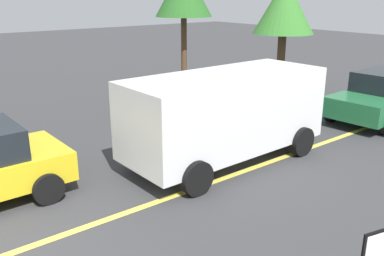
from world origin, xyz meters
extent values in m
cube|color=#E0D14C|center=(3.00, 0.00, 0.01)|extent=(28.00, 0.16, 0.01)
cube|color=white|center=(5.80, 0.81, 1.29)|extent=(5.24, 2.09, 1.82)
cube|color=black|center=(3.72, 0.78, 1.69)|extent=(0.19, 1.84, 0.80)
cylinder|color=black|center=(4.05, -0.22, 0.38)|extent=(0.76, 0.27, 0.76)
cylinder|color=black|center=(4.02, 1.78, 0.38)|extent=(0.76, 0.27, 0.76)
cylinder|color=black|center=(7.59, -0.16, 0.38)|extent=(0.76, 0.27, 0.76)
cylinder|color=black|center=(7.55, 1.84, 0.38)|extent=(0.76, 0.27, 0.76)
cube|color=#236B3D|center=(12.30, 0.25, 0.64)|extent=(4.42, 2.11, 0.63)
cylinder|color=black|center=(10.78, 1.10, 0.32)|extent=(0.65, 0.26, 0.64)
cylinder|color=black|center=(13.71, 1.27, 0.32)|extent=(0.65, 0.26, 0.64)
cylinder|color=black|center=(1.49, 1.32, 0.32)|extent=(0.64, 0.23, 0.64)
cylinder|color=black|center=(1.46, 3.13, 0.32)|extent=(0.64, 0.23, 0.64)
cylinder|color=#513823|center=(13.66, 5.75, 1.16)|extent=(0.36, 0.36, 2.32)
cone|color=#387A2D|center=(13.66, 5.75, 3.49)|extent=(2.61, 2.61, 2.32)
cylinder|color=#513823|center=(8.57, 6.14, 1.60)|extent=(0.21, 0.21, 3.20)
camera|label=1|loc=(-0.95, -6.43, 4.06)|focal=39.33mm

